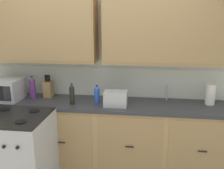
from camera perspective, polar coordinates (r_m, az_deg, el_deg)
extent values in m
cube|color=silver|center=(3.42, -2.12, 2.73)|extent=(4.56, 0.05, 2.48)
cube|color=silver|center=(3.42, -2.19, 0.62)|extent=(3.36, 0.01, 0.40)
cube|color=tan|center=(3.42, -17.64, 13.09)|extent=(1.63, 0.34, 0.95)
cube|color=#A58052|center=(3.26, -18.94, 12.96)|extent=(1.60, 0.01, 0.89)
cube|color=tan|center=(3.13, 13.41, 13.31)|extent=(1.63, 0.34, 0.95)
cube|color=#A58052|center=(2.95, 13.75, 13.25)|extent=(1.60, 0.01, 0.89)
cube|color=black|center=(3.59, -2.75, -17.23)|extent=(3.29, 0.48, 0.10)
cube|color=tan|center=(3.36, -2.94, -11.09)|extent=(3.36, 0.60, 0.78)
cube|color=#A88354|center=(3.19, -11.57, -12.79)|extent=(0.77, 0.01, 0.72)
cube|color=black|center=(3.18, -11.64, -13.00)|extent=(0.10, 0.01, 0.01)
cube|color=#A88354|center=(3.04, 4.05, -13.96)|extent=(0.77, 0.01, 0.72)
cube|color=black|center=(3.03, 4.03, -14.18)|extent=(0.10, 0.01, 0.01)
cube|color=#A88354|center=(3.12, 20.13, -14.11)|extent=(0.77, 0.01, 0.72)
cube|color=black|center=(3.11, 20.18, -14.33)|extent=(0.10, 0.01, 0.01)
cube|color=#333338|center=(3.20, -3.03, -4.45)|extent=(3.39, 0.63, 0.04)
cube|color=#A8AAAF|center=(3.20, 12.73, -4.74)|extent=(0.56, 0.38, 0.02)
cube|color=#B7B7BC|center=(3.11, -21.18, -14.97)|extent=(0.76, 0.66, 0.92)
cube|color=black|center=(2.91, -22.02, -6.85)|extent=(0.74, 0.65, 0.02)
cylinder|color=black|center=(2.69, -20.32, -8.08)|extent=(0.12, 0.12, 0.01)
cylinder|color=black|center=(3.13, -23.52, -5.30)|extent=(0.12, 0.12, 0.01)
cylinder|color=black|center=(2.96, -17.49, -5.82)|extent=(0.12, 0.12, 0.01)
cylinder|color=black|center=(2.68, -23.73, -13.04)|extent=(0.03, 0.02, 0.03)
cylinder|color=black|center=(2.61, -21.02, -13.48)|extent=(0.03, 0.02, 0.03)
cube|color=#B7B7BC|center=(3.57, -23.90, -1.04)|extent=(0.48, 0.36, 0.28)
cube|color=#28282D|center=(3.33, -23.11, -1.98)|extent=(0.10, 0.01, 0.19)
cube|color=#B7B7BC|center=(3.02, 0.83, -3.29)|extent=(0.28, 0.18, 0.19)
cube|color=black|center=(3.00, -0.11, -1.60)|extent=(0.02, 0.13, 0.01)
cube|color=black|center=(2.99, 1.79, -1.67)|extent=(0.02, 0.13, 0.01)
cube|color=#9C794E|center=(3.51, -14.47, -1.01)|extent=(0.11, 0.14, 0.22)
cylinder|color=black|center=(3.47, -15.15, 1.43)|extent=(0.02, 0.02, 0.09)
cylinder|color=black|center=(3.46, -14.84, 1.43)|extent=(0.02, 0.02, 0.09)
cylinder|color=black|center=(3.46, -14.53, 1.42)|extent=(0.02, 0.02, 0.09)
cylinder|color=black|center=(3.45, -14.23, 1.41)|extent=(0.02, 0.02, 0.09)
cylinder|color=#B2B5BA|center=(3.33, 12.57, -1.87)|extent=(0.02, 0.02, 0.20)
cylinder|color=white|center=(3.31, 21.78, -2.12)|extent=(0.12, 0.12, 0.26)
cylinder|color=#663384|center=(3.50, -17.84, -1.07)|extent=(0.08, 0.08, 0.25)
cone|color=#663384|center=(3.46, -18.04, 1.39)|extent=(0.07, 0.07, 0.06)
cylinder|color=black|center=(3.46, -18.06, 1.76)|extent=(0.03, 0.03, 0.02)
cylinder|color=black|center=(3.13, -9.21, -2.60)|extent=(0.06, 0.06, 0.22)
cone|color=black|center=(3.10, -9.31, -0.20)|extent=(0.06, 0.06, 0.05)
cylinder|color=black|center=(3.09, -9.33, 0.14)|extent=(0.02, 0.02, 0.02)
cylinder|color=blue|center=(3.15, -3.50, -2.61)|extent=(0.07, 0.07, 0.19)
cone|color=blue|center=(3.12, -3.53, -0.55)|extent=(0.06, 0.06, 0.05)
cylinder|color=black|center=(3.11, -3.54, -0.27)|extent=(0.02, 0.02, 0.02)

